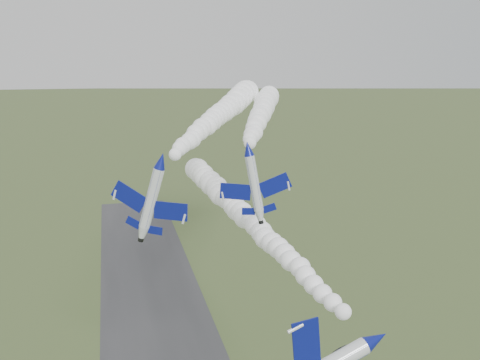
# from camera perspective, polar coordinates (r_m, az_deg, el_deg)

# --- Properties ---
(jet_lead) EXTENTS (4.57, 14.23, 11.09)m
(jet_lead) POSITION_cam_1_polar(r_m,az_deg,el_deg) (54.87, 14.39, -16.18)
(jet_lead) COLOR silver
(smoke_trail_jet_lead) EXTENTS (11.34, 70.30, 4.73)m
(smoke_trail_jet_lead) POSITION_cam_1_polar(r_m,az_deg,el_deg) (86.96, 0.42, -3.72)
(smoke_trail_jet_lead) COLOR white
(jet_pair_left) EXTENTS (10.23, 12.17, 4.02)m
(jet_pair_left) POSITION_cam_1_polar(r_m,az_deg,el_deg) (69.86, -8.42, 2.05)
(jet_pair_left) COLOR silver
(smoke_trail_jet_pair_left) EXTENTS (35.86, 69.12, 5.78)m
(smoke_trail_jet_pair_left) POSITION_cam_1_polar(r_m,az_deg,el_deg) (107.42, -1.96, 7.17)
(smoke_trail_jet_pair_left) COLOR white
(jet_pair_right) EXTENTS (9.71, 11.45, 3.19)m
(jet_pair_right) POSITION_cam_1_polar(r_m,az_deg,el_deg) (71.37, 0.86, 3.39)
(jet_pair_right) COLOR silver
(smoke_trail_jet_pair_right) EXTENTS (26.45, 71.36, 5.41)m
(smoke_trail_jet_pair_right) POSITION_cam_1_polar(r_m,az_deg,el_deg) (109.84, 2.28, 7.21)
(smoke_trail_jet_pair_right) COLOR white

